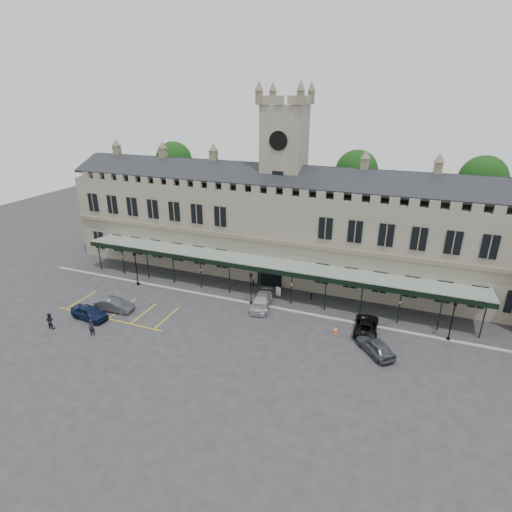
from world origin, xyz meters
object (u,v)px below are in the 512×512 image
(lamp_post_mid, at_px, (251,285))
(person_a, at_px, (92,328))
(lamp_post_right, at_px, (453,316))
(car_right_a, at_px, (375,346))
(traffic_cone, at_px, (336,330))
(sign_board, at_px, (278,292))
(station_building, at_px, (282,227))
(person_b, at_px, (50,321))
(lamp_post_left, at_px, (136,264))
(car_left_b, at_px, (114,305))
(clock_tower, at_px, (284,178))
(car_taxi, at_px, (262,301))
(car_van, at_px, (366,325))
(car_left_a, at_px, (89,313))

(lamp_post_mid, distance_m, person_a, 17.63)
(lamp_post_right, bearing_deg, car_right_a, -144.07)
(traffic_cone, distance_m, person_a, 25.11)
(traffic_cone, height_order, car_right_a, car_right_a)
(lamp_post_mid, relative_size, person_a, 2.27)
(person_a, bearing_deg, sign_board, 22.72)
(station_building, distance_m, person_a, 26.68)
(person_b, bearing_deg, lamp_post_right, -170.93)
(station_building, xyz_separation_m, person_a, (-13.20, -22.51, -5.56))
(lamp_post_left, relative_size, person_b, 2.69)
(lamp_post_mid, bearing_deg, car_left_b, -153.47)
(clock_tower, xyz_separation_m, car_taxi, (1.00, -10.79, -12.38))
(sign_board, bearing_deg, person_b, -126.20)
(car_taxi, bearing_deg, station_building, 86.62)
(car_left_b, bearing_deg, person_b, 140.62)
(lamp_post_left, distance_m, car_van, 29.21)
(clock_tower, xyz_separation_m, lamp_post_left, (-16.12, -11.03, -10.23))
(car_van, bearing_deg, station_building, -44.22)
(station_building, distance_m, lamp_post_left, 19.81)
(sign_board, distance_m, car_right_a, 14.65)
(station_building, distance_m, car_taxi, 12.19)
(car_left_b, relative_size, car_right_a, 1.00)
(car_van, bearing_deg, car_taxi, -6.56)
(lamp_post_mid, xyz_separation_m, car_left_b, (-14.09, -7.03, -1.72))
(lamp_post_mid, relative_size, car_left_a, 0.93)
(lamp_post_left, height_order, car_left_a, lamp_post_left)
(sign_board, distance_m, person_b, 25.63)
(lamp_post_right, relative_size, car_right_a, 1.04)
(lamp_post_left, xyz_separation_m, sign_board, (18.07, 3.64, -2.31))
(lamp_post_left, height_order, car_van, lamp_post_left)
(traffic_cone, height_order, car_left_b, car_left_b)
(car_left_b, height_order, person_b, person_b)
(clock_tower, relative_size, car_right_a, 5.51)
(car_taxi, bearing_deg, car_left_a, -159.80)
(car_left_b, relative_size, car_van, 0.89)
(station_building, xyz_separation_m, car_left_b, (-14.51, -17.51, -5.73))
(station_building, relative_size, car_taxi, 11.86)
(car_right_a, height_order, person_b, person_b)
(car_left_a, bearing_deg, car_van, -66.51)
(person_a, relative_size, person_b, 1.01)
(car_van, bearing_deg, lamp_post_mid, -7.15)
(lamp_post_mid, bearing_deg, car_left_a, -148.27)
(sign_board, height_order, car_left_a, car_left_a)
(lamp_post_right, xyz_separation_m, sign_board, (-19.03, 3.07, -2.20))
(car_left_b, xyz_separation_m, car_van, (27.51, 5.98, -0.04))
(clock_tower, bearing_deg, sign_board, -75.22)
(car_left_b, xyz_separation_m, person_b, (-3.79, -5.51, 0.16))
(clock_tower, bearing_deg, traffic_cone, -52.71)
(lamp_post_mid, distance_m, sign_board, 4.38)
(car_taxi, bearing_deg, lamp_post_mid, 161.89)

